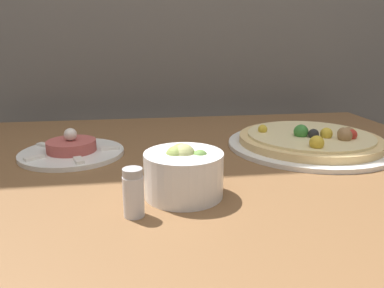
% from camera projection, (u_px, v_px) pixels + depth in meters
% --- Properties ---
extents(dining_table, '(1.17, 0.90, 0.78)m').
position_uv_depth(dining_table, '(207.00, 205.00, 0.82)').
color(dining_table, brown).
rests_on(dining_table, ground_plane).
extents(pizza_plate, '(0.38, 0.38, 0.06)m').
position_uv_depth(pizza_plate, '(310.00, 141.00, 0.88)').
color(pizza_plate, white).
rests_on(pizza_plate, dining_table).
extents(tartare_plate, '(0.22, 0.22, 0.06)m').
position_uv_depth(tartare_plate, '(72.00, 150.00, 0.82)').
color(tartare_plate, white).
rests_on(tartare_plate, dining_table).
extents(small_bowl, '(0.13, 0.13, 0.09)m').
position_uv_depth(small_bowl, '(183.00, 171.00, 0.60)').
color(small_bowl, white).
rests_on(small_bowl, dining_table).
extents(salt_shaker, '(0.03, 0.03, 0.07)m').
position_uv_depth(salt_shaker, '(133.00, 193.00, 0.53)').
color(salt_shaker, silver).
rests_on(salt_shaker, dining_table).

